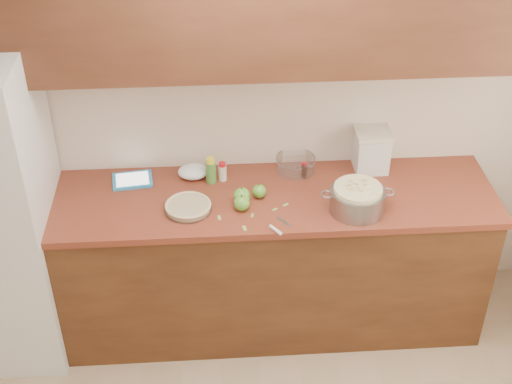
{
  "coord_description": "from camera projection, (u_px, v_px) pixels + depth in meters",
  "views": [
    {
      "loc": [
        -0.21,
        -1.67,
        3.16
      ],
      "look_at": [
        0.0,
        1.43,
        0.98
      ],
      "focal_mm": 50.0,
      "sensor_mm": 36.0,
      "label": 1
    }
  ],
  "objects": [
    {
      "name": "room_shell",
      "position": [
        283.0,
        353.0,
        2.45
      ],
      "size": [
        3.6,
        3.6,
        3.6
      ],
      "color": "tan",
      "rests_on": "ground"
    },
    {
      "name": "counter_run",
      "position": [
        255.0,
        260.0,
        4.14
      ],
      "size": [
        2.64,
        0.68,
        0.92
      ],
      "color": "brown",
      "rests_on": "ground"
    },
    {
      "name": "upper_cabinets",
      "position": [
        252.0,
        2.0,
        3.41
      ],
      "size": [
        2.6,
        0.34,
        0.7
      ],
      "primitive_type": "cube",
      "color": "#582E1A",
      "rests_on": "room_shell"
    },
    {
      "name": "pie",
      "position": [
        188.0,
        207.0,
        3.75
      ],
      "size": [
        0.25,
        0.25,
        0.04
      ],
      "rotation": [
        0.0,
        0.0,
        0.39
      ],
      "color": "silver",
      "rests_on": "counter_run"
    },
    {
      "name": "colander",
      "position": [
        357.0,
        199.0,
        3.73
      ],
      "size": [
        0.39,
        0.29,
        0.14
      ],
      "rotation": [
        0.0,
        0.0,
        -0.31
      ],
      "color": "gray",
      "rests_on": "counter_run"
    },
    {
      "name": "flour_canister",
      "position": [
        371.0,
        150.0,
        4.03
      ],
      "size": [
        0.2,
        0.2,
        0.24
      ],
      "rotation": [
        0.0,
        0.0,
        0.01
      ],
      "color": "silver",
      "rests_on": "counter_run"
    },
    {
      "name": "tablet",
      "position": [
        132.0,
        180.0,
        3.98
      ],
      "size": [
        0.24,
        0.19,
        0.02
      ],
      "rotation": [
        0.0,
        0.0,
        0.12
      ],
      "color": "#2A90CD",
      "rests_on": "counter_run"
    },
    {
      "name": "paring_knife",
      "position": [
        277.0,
        229.0,
        3.62
      ],
      "size": [
        0.12,
        0.16,
        0.02
      ],
      "rotation": [
        0.0,
        0.0,
        0.61
      ],
      "color": "gray",
      "rests_on": "counter_run"
    },
    {
      "name": "lemon_bottle",
      "position": [
        211.0,
        171.0,
        3.94
      ],
      "size": [
        0.06,
        0.06,
        0.15
      ],
      "rotation": [
        0.0,
        0.0,
        -0.07
      ],
      "color": "#4C8C38",
      "rests_on": "counter_run"
    },
    {
      "name": "cinnamon_shaker",
      "position": [
        223.0,
        172.0,
        3.97
      ],
      "size": [
        0.05,
        0.05,
        0.11
      ],
      "rotation": [
        0.0,
        0.0,
        -0.28
      ],
      "color": "beige",
      "rests_on": "counter_run"
    },
    {
      "name": "vanilla_bottle",
      "position": [
        304.0,
        169.0,
        4.01
      ],
      "size": [
        0.03,
        0.03,
        0.09
      ],
      "rotation": [
        0.0,
        0.0,
        0.36
      ],
      "color": "black",
      "rests_on": "counter_run"
    },
    {
      "name": "mixing_bowl",
      "position": [
        296.0,
        163.0,
        4.06
      ],
      "size": [
        0.23,
        0.23,
        0.09
      ],
      "rotation": [
        0.0,
        0.0,
        -0.13
      ],
      "color": "silver",
      "rests_on": "counter_run"
    },
    {
      "name": "paper_towel",
      "position": [
        193.0,
        172.0,
        4.0
      ],
      "size": [
        0.19,
        0.17,
        0.07
      ],
      "primitive_type": "ellipsoid",
      "rotation": [
        0.0,
        0.0,
        -0.18
      ],
      "color": "white",
      "rests_on": "counter_run"
    },
    {
      "name": "apple_left",
      "position": [
        242.0,
        196.0,
        3.79
      ],
      "size": [
        0.09,
        0.09,
        0.1
      ],
      "color": "#589D2D",
      "rests_on": "counter_run"
    },
    {
      "name": "apple_center",
      "position": [
        259.0,
        191.0,
        3.84
      ],
      "size": [
        0.08,
        0.08,
        0.09
      ],
      "color": "#589D2D",
      "rests_on": "counter_run"
    },
    {
      "name": "apple_front",
      "position": [
        242.0,
        203.0,
        3.74
      ],
      "size": [
        0.08,
        0.08,
        0.1
      ],
      "color": "#589D2D",
      "rests_on": "counter_run"
    },
    {
      "name": "peel_a",
      "position": [
        286.0,
        205.0,
        3.8
      ],
      "size": [
        0.04,
        0.03,
        0.0
      ],
      "primitive_type": "cube",
      "rotation": [
        0.0,
        0.0,
        0.63
      ],
      "color": "#91B256",
      "rests_on": "counter_run"
    },
    {
      "name": "peel_b",
      "position": [
        275.0,
        209.0,
        3.77
      ],
      "size": [
        0.03,
        0.03,
        0.0
      ],
      "primitive_type": "cube",
      "rotation": [
        0.0,
        0.0,
        -2.54
      ],
      "color": "#91B256",
      "rests_on": "counter_run"
    },
    {
      "name": "peel_c",
      "position": [
        245.0,
        228.0,
        3.63
      ],
      "size": [
        0.02,
        0.04,
        0.0
      ],
      "primitive_type": "cube",
      "rotation": [
        0.0,
        0.0,
        -1.38
      ],
      "color": "#91B256",
      "rests_on": "counter_run"
    },
    {
      "name": "peel_d",
      "position": [
        219.0,
        218.0,
        3.71
      ],
      "size": [
        0.02,
        0.04,
        0.0
      ],
      "primitive_type": "cube",
      "rotation": [
        0.0,
        0.0,
        1.74
      ],
      "color": "#91B256",
      "rests_on": "counter_run"
    },
    {
      "name": "peel_e",
      "position": [
        252.0,
        215.0,
        3.73
      ],
      "size": [
        0.02,
        0.03,
        0.0
      ],
      "primitive_type": "cube",
      "rotation": [
        0.0,
        0.0,
        1.36
      ],
      "color": "#91B256",
      "rests_on": "counter_run"
    }
  ]
}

